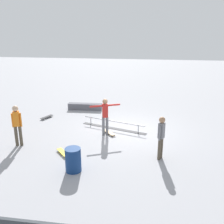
# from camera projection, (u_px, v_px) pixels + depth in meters

# --- Properties ---
(ground_plane) EXTENTS (60.00, 60.00, 0.00)m
(ground_plane) POSITION_uv_depth(u_px,v_px,m) (126.00, 130.00, 12.16)
(ground_plane) COLOR #9E9EA3
(grind_rail) EXTENTS (3.25, 1.26, 0.40)m
(grind_rail) POSITION_uv_depth(u_px,v_px,m) (114.00, 125.00, 12.34)
(grind_rail) COLOR black
(grind_rail) RESTS_ON ground_plane
(skate_ledge) EXTENTS (2.00, 0.46, 0.38)m
(skate_ledge) POSITION_uv_depth(u_px,v_px,m) (85.00, 107.00, 15.22)
(skate_ledge) COLOR #595960
(skate_ledge) RESTS_ON ground_plane
(skater_main) EXTENTS (1.28, 0.63, 1.70)m
(skater_main) POSITION_uv_depth(u_px,v_px,m) (105.00, 114.00, 11.34)
(skater_main) COLOR slate
(skater_main) RESTS_ON ground_plane
(skateboard_main) EXTENTS (0.68, 0.73, 0.09)m
(skateboard_main) POSITION_uv_depth(u_px,v_px,m) (109.00, 132.00, 11.72)
(skateboard_main) COLOR tan
(skateboard_main) RESTS_ON ground_plane
(bystander_orange_shirt) EXTENTS (0.39, 0.26, 1.72)m
(bystander_orange_shirt) POSITION_uv_depth(u_px,v_px,m) (17.00, 124.00, 10.28)
(bystander_orange_shirt) COLOR brown
(bystander_orange_shirt) RESTS_ON ground_plane
(bystander_grey_shirt) EXTENTS (0.26, 0.36, 1.64)m
(bystander_grey_shirt) POSITION_uv_depth(u_px,v_px,m) (161.00, 136.00, 9.24)
(bystander_grey_shirt) COLOR brown
(bystander_grey_shirt) RESTS_ON ground_plane
(loose_skateboard_black) EXTENTS (0.49, 0.82, 0.09)m
(loose_skateboard_black) POSITION_uv_depth(u_px,v_px,m) (47.00, 117.00, 13.79)
(loose_skateboard_black) COLOR black
(loose_skateboard_black) RESTS_ON ground_plane
(loose_skateboard_yellow) EXTENTS (0.68, 0.73, 0.09)m
(loose_skateboard_yellow) POSITION_uv_depth(u_px,v_px,m) (63.00, 152.00, 9.84)
(loose_skateboard_yellow) COLOR yellow
(loose_skateboard_yellow) RESTS_ON ground_plane
(trash_bin) EXTENTS (0.54, 0.54, 0.83)m
(trash_bin) POSITION_uv_depth(u_px,v_px,m) (73.00, 160.00, 8.58)
(trash_bin) COLOR navy
(trash_bin) RESTS_ON ground_plane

